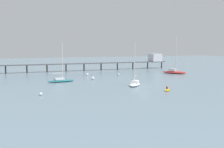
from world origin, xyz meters
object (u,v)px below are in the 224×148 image
at_px(sailboat_red, 174,71).
at_px(mooring_buoy_inner, 87,75).
at_px(dinghy_yellow, 167,90).
at_px(mooring_buoy_mid, 41,94).
at_px(mooring_buoy_outer, 93,78).
at_px(mooring_buoy_near, 118,75).
at_px(sailboat_white, 135,83).
at_px(pier, 114,61).
at_px(sailboat_teal, 61,80).

height_order(sailboat_red, mooring_buoy_inner, sailboat_red).
distance_m(dinghy_yellow, mooring_buoy_mid, 26.47).
bearing_deg(sailboat_red, dinghy_yellow, -129.34).
bearing_deg(mooring_buoy_mid, mooring_buoy_outer, 48.01).
bearing_deg(dinghy_yellow, mooring_buoy_outer, 102.16).
bearing_deg(dinghy_yellow, mooring_buoy_near, 80.10).
bearing_deg(sailboat_red, sailboat_white, -142.19).
distance_m(sailboat_red, mooring_buoy_outer, 34.03).
distance_m(sailboat_white, mooring_buoy_outer, 17.13).
height_order(pier, mooring_buoy_outer, pier).
xyz_separation_m(sailboat_teal, mooring_buoy_outer, (9.90, 1.41, -0.16)).
height_order(sailboat_red, mooring_buoy_outer, sailboat_red).
relative_size(dinghy_yellow, mooring_buoy_near, 3.24).
bearing_deg(mooring_buoy_inner, mooring_buoy_mid, -123.99).
distance_m(pier, sailboat_teal, 47.00).
distance_m(sailboat_white, dinghy_yellow, 11.06).
bearing_deg(sailboat_white, mooring_buoy_near, 72.05).
bearing_deg(dinghy_yellow, mooring_buoy_mid, 168.47).
bearing_deg(sailboat_white, mooring_buoy_inner, 93.18).
height_order(sailboat_red, dinghy_yellow, sailboat_red).
relative_size(sailboat_teal, dinghy_yellow, 4.55).
xyz_separation_m(sailboat_white, mooring_buoy_near, (7.78, 24.02, -0.23)).
bearing_deg(mooring_buoy_near, mooring_buoy_outer, -148.31).
bearing_deg(dinghy_yellow, sailboat_white, 98.74).
xyz_separation_m(sailboat_teal, mooring_buoy_mid, (-10.11, -20.83, -0.28)).
height_order(sailboat_white, mooring_buoy_inner, sailboat_white).
bearing_deg(mooring_buoy_outer, mooring_buoy_near, 31.69).
height_order(sailboat_teal, dinghy_yellow, sailboat_teal).
bearing_deg(mooring_buoy_mid, sailboat_teal, 64.11).
xyz_separation_m(pier, mooring_buoy_near, (-10.78, -24.77, -3.28)).
height_order(sailboat_teal, sailboat_red, sailboat_red).
distance_m(mooring_buoy_mid, mooring_buoy_outer, 29.91).
height_order(sailboat_white, dinghy_yellow, sailboat_white).
relative_size(dinghy_yellow, mooring_buoy_mid, 3.70).
xyz_separation_m(pier, sailboat_teal, (-32.71, -33.60, -3.05)).
relative_size(pier, dinghy_yellow, 35.34).
bearing_deg(pier, mooring_buoy_outer, -125.32).
height_order(mooring_buoy_mid, mooring_buoy_near, mooring_buoy_near).
bearing_deg(mooring_buoy_inner, mooring_buoy_near, -23.26).
xyz_separation_m(pier, sailboat_white, (-18.56, -48.79, -3.05)).
bearing_deg(dinghy_yellow, sailboat_red, 50.66).
xyz_separation_m(sailboat_white, dinghy_yellow, (1.68, -10.93, -0.37)).
height_order(dinghy_yellow, mooring_buoy_near, dinghy_yellow).
bearing_deg(pier, sailboat_teal, -134.23).
distance_m(mooring_buoy_near, mooring_buoy_inner, 10.16).
bearing_deg(sailboat_teal, pier, 45.77).
xyz_separation_m(sailboat_teal, mooring_buoy_near, (21.93, 8.83, -0.23)).
xyz_separation_m(sailboat_white, sailboat_teal, (-14.15, 15.19, 0.00)).
bearing_deg(sailboat_white, pier, 69.17).
distance_m(sailboat_red, mooring_buoy_near, 21.50).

